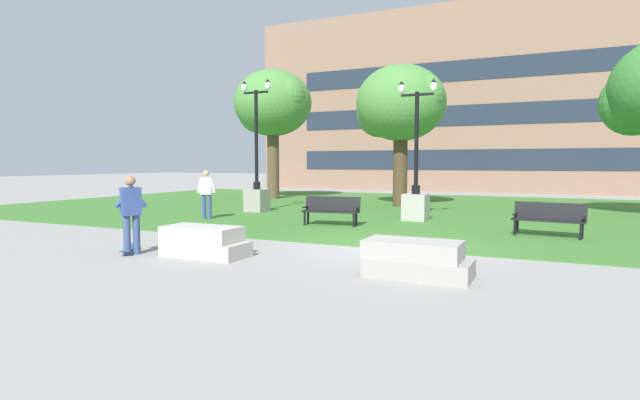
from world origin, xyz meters
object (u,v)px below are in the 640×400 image
concrete_block_left (416,260)px  park_bench_near_right (549,217)px  park_bench_far_left (331,209)px  person_bystander_near_lawn (206,191)px  concrete_block_center (204,242)px  skateboard (129,249)px  person_skateboarder (131,210)px  lamp_post_right (416,192)px  lamp_post_left (257,185)px

concrete_block_left → park_bench_near_right: (2.04, 6.13, 0.23)m
park_bench_near_right → park_bench_far_left: 6.25m
concrete_block_left → person_bystander_near_lawn: person_bystander_near_lawn is taller
concrete_block_center → skateboard: concrete_block_center is taller
concrete_block_center → skateboard: (-1.76, -0.37, -0.22)m
person_skateboarder → concrete_block_left: bearing=4.9°
person_skateboarder → park_bench_far_left: person_skateboarder is taller
lamp_post_right → person_bystander_near_lawn: (-6.78, -2.70, -0.01)m
lamp_post_left → park_bench_far_left: bearing=-31.8°
park_bench_near_right → lamp_post_right: lamp_post_right is taller
concrete_block_center → lamp_post_left: bearing=115.7°
park_bench_far_left → lamp_post_left: bearing=148.2°
concrete_block_left → park_bench_near_right: bearing=71.6°
park_bench_near_right → person_bystander_near_lawn: size_ratio=1.08×
concrete_block_center → park_bench_far_left: park_bench_far_left is taller
park_bench_far_left → person_skateboarder: bearing=-106.5°
person_skateboarder → skateboard: person_skateboarder is taller
lamp_post_right → skateboard: bearing=-115.6°
concrete_block_left → park_bench_far_left: (-4.20, 5.87, 0.23)m
lamp_post_right → person_skateboarder: bearing=-113.9°
person_skateboarder → skateboard: bearing=147.7°
concrete_block_left → skateboard: size_ratio=1.91×
person_bystander_near_lawn → skateboard: bearing=-66.8°
park_bench_far_left → person_bystander_near_lawn: 4.75m
lamp_post_left → person_bystander_near_lawn: (-0.17, -3.01, -0.10)m
concrete_block_center → person_skateboarder: bearing=-161.2°
park_bench_far_left → lamp_post_right: 3.27m
park_bench_far_left → skateboard: bearing=-108.8°
person_bystander_near_lawn → person_skateboarder: bearing=-65.5°
person_skateboarder → park_bench_far_left: (1.89, 6.39, -0.43)m
lamp_post_left → lamp_post_right: bearing=-2.7°
lamp_post_right → park_bench_far_left: bearing=-129.4°
park_bench_near_right → lamp_post_left: 11.10m
concrete_block_center → lamp_post_right: lamp_post_right is taller
park_bench_far_left → person_bystander_near_lawn: person_bystander_near_lawn is taller
person_skateboarder → person_bystander_near_lawn: bearing=114.5°
lamp_post_right → lamp_post_left: bearing=177.3°
concrete_block_center → lamp_post_left: lamp_post_left is taller
concrete_block_left → concrete_block_center: bearing=-180.0°
person_bystander_near_lawn → lamp_post_right: bearing=21.7°
person_skateboarder → skateboard: size_ratio=1.78×
concrete_block_left → lamp_post_right: lamp_post_right is taller
concrete_block_left → skateboard: (-6.33, -0.37, -0.22)m
park_bench_near_right → park_bench_far_left: size_ratio=1.00×
park_bench_far_left → lamp_post_right: lamp_post_right is taller
lamp_post_left → person_skateboarder: bearing=-73.9°
concrete_block_left → park_bench_near_right: 6.46m
concrete_block_center → person_bystander_near_lawn: (-4.36, 5.68, 0.68)m
lamp_post_right → person_bystander_near_lawn: lamp_post_right is taller
skateboard → park_bench_near_right: (8.37, 6.50, 0.45)m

